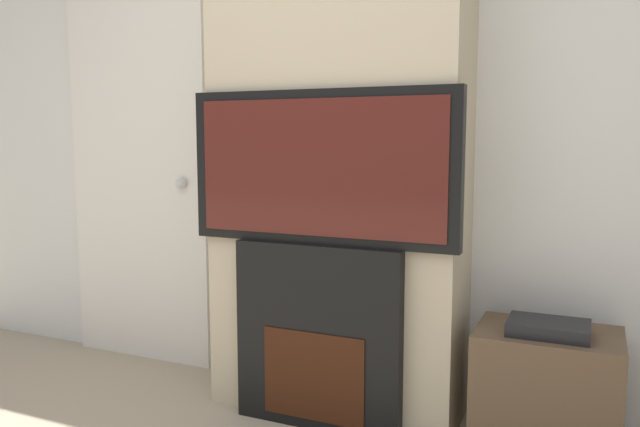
# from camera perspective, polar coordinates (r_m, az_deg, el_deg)

# --- Properties ---
(wall_back) EXTENTS (6.00, 0.06, 2.70)m
(wall_back) POSITION_cam_1_polar(r_m,az_deg,el_deg) (2.99, 3.36, 8.98)
(wall_back) COLOR silver
(wall_back) RESTS_ON ground_plane
(chimney_breast) EXTENTS (1.13, 0.40, 2.70)m
(chimney_breast) POSITION_cam_1_polar(r_m,az_deg,el_deg) (2.78, 1.68, 9.15)
(chimney_breast) COLOR #BCAD8E
(chimney_breast) RESTS_ON ground_plane
(fireplace) EXTENTS (0.74, 0.15, 0.80)m
(fireplace) POSITION_cam_1_polar(r_m,az_deg,el_deg) (2.73, -0.01, -11.13)
(fireplace) COLOR black
(fireplace) RESTS_ON ground_plane
(television) EXTENTS (1.19, 0.07, 0.64)m
(television) POSITION_cam_1_polar(r_m,az_deg,el_deg) (2.60, -0.03, 4.22)
(television) COLOR black
(television) RESTS_ON fireplace
(media_stand) EXTENTS (0.54, 0.39, 0.55)m
(media_stand) POSITION_cam_1_polar(r_m,az_deg,el_deg) (2.68, 19.97, -15.06)
(media_stand) COLOR brown
(media_stand) RESTS_ON ground_plane
(entry_door) EXTENTS (0.90, 0.09, 2.09)m
(entry_door) POSITION_cam_1_polar(r_m,az_deg,el_deg) (3.60, -16.25, 3.50)
(entry_door) COLOR silver
(entry_door) RESTS_ON ground_plane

